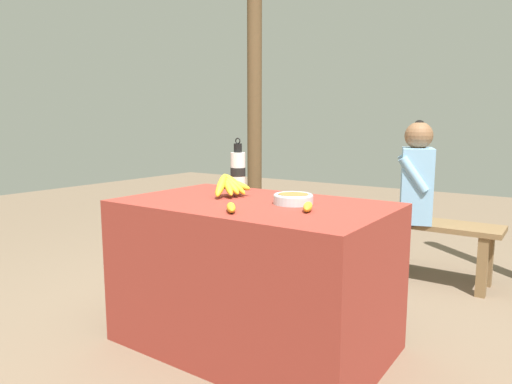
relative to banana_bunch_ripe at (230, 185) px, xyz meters
name	(u,v)px	position (x,y,z in m)	size (l,w,h in m)	color
ground_plane	(253,343)	(0.19, -0.06, -0.78)	(12.00, 12.00, 0.00)	#75604C
market_counter	(253,274)	(0.19, -0.06, -0.42)	(1.28, 0.78, 0.72)	maroon
banana_bunch_ripe	(230,185)	(0.00, 0.00, 0.00)	(0.16, 0.26, 0.13)	#4C381E
serving_bowl	(293,198)	(0.38, -0.01, -0.03)	(0.19, 0.19, 0.05)	silver
water_bottle	(238,170)	(-0.09, 0.19, 0.05)	(0.08, 0.08, 0.30)	white
loose_banana_front	(231,207)	(0.26, -0.32, -0.04)	(0.13, 0.14, 0.04)	gold
loose_banana_side	(308,207)	(0.52, -0.12, -0.04)	(0.09, 0.15, 0.04)	gold
wooden_bench	(366,222)	(0.20, 1.40, -0.42)	(1.84, 0.32, 0.42)	brown
seated_vendor	(409,189)	(0.52, 1.35, -0.14)	(0.47, 0.43, 1.12)	#232328
banana_bunch_green	(310,201)	(-0.28, 1.40, -0.30)	(0.15, 0.25, 0.12)	#4C381E
support_post_near	(255,117)	(-1.00, 1.66, 0.37)	(0.13, 0.13, 2.31)	brown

